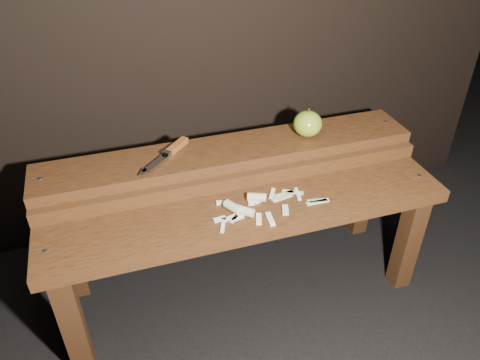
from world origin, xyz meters
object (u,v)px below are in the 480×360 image
object	(u,v)px
bench_rear_tier	(230,171)
knife	(172,150)
bench_front_tier	(253,230)
apple	(308,124)

from	to	relation	value
bench_rear_tier	knife	bearing A→B (deg)	170.88
bench_front_tier	apple	xyz separation A→B (m)	(0.26, 0.23, 0.19)
bench_rear_tier	apple	size ratio (longest dim) A/B	12.53
bench_rear_tier	knife	size ratio (longest dim) A/B	6.79
bench_front_tier	bench_rear_tier	world-z (taller)	bench_rear_tier
knife	bench_front_tier	bearing A→B (deg)	-55.20
bench_rear_tier	knife	world-z (taller)	knife
bench_front_tier	bench_rear_tier	bearing A→B (deg)	90.00
bench_front_tier	knife	size ratio (longest dim) A/B	6.79
bench_front_tier	apple	bearing A→B (deg)	41.16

